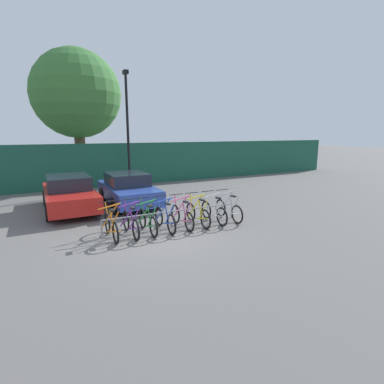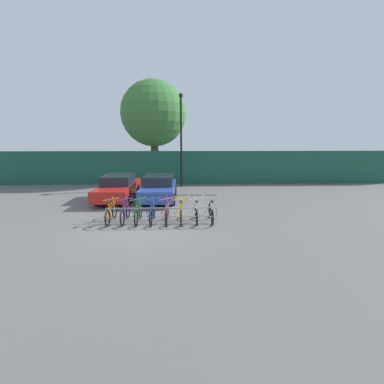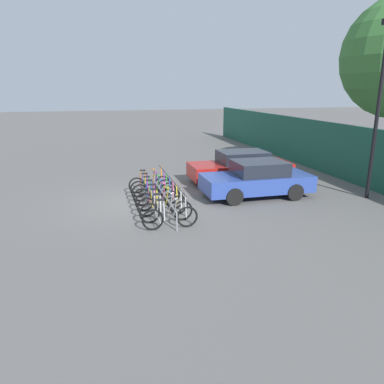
{
  "view_description": "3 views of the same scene",
  "coord_description": "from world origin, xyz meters",
  "px_view_note": "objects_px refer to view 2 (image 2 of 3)",
  "views": [
    {
      "loc": [
        -3.11,
        -8.1,
        3.1
      ],
      "look_at": [
        1.88,
        1.46,
        0.96
      ],
      "focal_mm": 28.0,
      "sensor_mm": 36.0,
      "label": 1
    },
    {
      "loc": [
        1.77,
        -9.85,
        3.48
      ],
      "look_at": [
        2.09,
        1.05,
        1.16
      ],
      "focal_mm": 24.0,
      "sensor_mm": 36.0,
      "label": 2
    },
    {
      "loc": [
        13.26,
        -1.48,
        4.08
      ],
      "look_at": [
        1.38,
        1.59,
        0.67
      ],
      "focal_mm": 35.0,
      "sensor_mm": 36.0,
      "label": 3
    }
  ],
  "objects_px": {
    "car_red": "(118,187)",
    "lamp_post": "(181,137)",
    "bicycle_white": "(196,213)",
    "bicycle_silver": "(211,213)",
    "bike_rack": "(162,209)",
    "bicycle_blue": "(152,213)",
    "bicycle_purple": "(125,213)",
    "bicycle_green": "(138,213)",
    "car_blue": "(159,188)",
    "bicycle_orange": "(111,213)",
    "bicycle_yellow": "(181,213)",
    "bicycle_pink": "(167,213)",
    "tree_behind_hoarding": "(154,114)"
  },
  "relations": [
    {
      "from": "car_red",
      "to": "lamp_post",
      "type": "distance_m",
      "value": 5.95
    },
    {
      "from": "bicycle_white",
      "to": "bicycle_silver",
      "type": "bearing_deg",
      "value": 1.67
    },
    {
      "from": "bike_rack",
      "to": "bicycle_blue",
      "type": "distance_m",
      "value": 0.42
    },
    {
      "from": "bicycle_purple",
      "to": "bicycle_green",
      "type": "distance_m",
      "value": 0.54
    },
    {
      "from": "bicycle_green",
      "to": "car_blue",
      "type": "distance_m",
      "value": 3.97
    },
    {
      "from": "bicycle_white",
      "to": "car_red",
      "type": "height_order",
      "value": "car_red"
    },
    {
      "from": "bike_rack",
      "to": "bicycle_orange",
      "type": "xyz_separation_m",
      "value": [
        -2.09,
        -0.15,
        -0.12
      ]
    },
    {
      "from": "bike_rack",
      "to": "bicycle_orange",
      "type": "distance_m",
      "value": 2.1
    },
    {
      "from": "bicycle_yellow",
      "to": "bicycle_pink",
      "type": "bearing_deg",
      "value": -177.29
    },
    {
      "from": "bicycle_yellow",
      "to": "car_red",
      "type": "relative_size",
      "value": 0.38
    },
    {
      "from": "bicycle_green",
      "to": "tree_behind_hoarding",
      "type": "relative_size",
      "value": 0.22
    },
    {
      "from": "car_red",
      "to": "car_blue",
      "type": "bearing_deg",
      "value": -6.1
    },
    {
      "from": "bicycle_yellow",
      "to": "bicycle_white",
      "type": "relative_size",
      "value": 1.0
    },
    {
      "from": "bicycle_orange",
      "to": "car_blue",
      "type": "xyz_separation_m",
      "value": [
        1.62,
        3.92,
        0.31
      ]
    },
    {
      "from": "bike_rack",
      "to": "car_blue",
      "type": "relative_size",
      "value": 1.13
    },
    {
      "from": "bike_rack",
      "to": "car_red",
      "type": "height_order",
      "value": "car_red"
    },
    {
      "from": "bicycle_pink",
      "to": "bicycle_white",
      "type": "distance_m",
      "value": 1.23
    },
    {
      "from": "bike_rack",
      "to": "lamp_post",
      "type": "relative_size",
      "value": 0.74
    },
    {
      "from": "bicycle_pink",
      "to": "car_blue",
      "type": "bearing_deg",
      "value": 102.5
    },
    {
      "from": "bicycle_pink",
      "to": "car_blue",
      "type": "distance_m",
      "value": 4.0
    },
    {
      "from": "bicycle_white",
      "to": "bicycle_orange",
      "type": "bearing_deg",
      "value": -178.33
    },
    {
      "from": "bicycle_green",
      "to": "bicycle_blue",
      "type": "distance_m",
      "value": 0.58
    },
    {
      "from": "bicycle_blue",
      "to": "bicycle_yellow",
      "type": "bearing_deg",
      "value": -2.93
    },
    {
      "from": "bicycle_purple",
      "to": "bicycle_yellow",
      "type": "height_order",
      "value": "same"
    },
    {
      "from": "bicycle_purple",
      "to": "bicycle_silver",
      "type": "relative_size",
      "value": 1.0
    },
    {
      "from": "bicycle_yellow",
      "to": "lamp_post",
      "type": "distance_m",
      "value": 8.58
    },
    {
      "from": "bicycle_silver",
      "to": "car_red",
      "type": "height_order",
      "value": "car_red"
    },
    {
      "from": "bicycle_purple",
      "to": "car_blue",
      "type": "bearing_deg",
      "value": 76.45
    },
    {
      "from": "bicycle_white",
      "to": "tree_behind_hoarding",
      "type": "relative_size",
      "value": 0.22
    },
    {
      "from": "bicycle_blue",
      "to": "bicycle_pink",
      "type": "bearing_deg",
      "value": -2.93
    },
    {
      "from": "bicycle_orange",
      "to": "bicycle_green",
      "type": "relative_size",
      "value": 1.0
    },
    {
      "from": "bicycle_orange",
      "to": "lamp_post",
      "type": "distance_m",
      "value": 9.04
    },
    {
      "from": "bicycle_pink",
      "to": "bicycle_silver",
      "type": "xyz_separation_m",
      "value": [
        1.86,
        0.0,
        0.0
      ]
    },
    {
      "from": "bicycle_pink",
      "to": "lamp_post",
      "type": "distance_m",
      "value": 8.59
    },
    {
      "from": "bicycle_pink",
      "to": "lamp_post",
      "type": "height_order",
      "value": "lamp_post"
    },
    {
      "from": "car_blue",
      "to": "lamp_post",
      "type": "bearing_deg",
      "value": 72.93
    },
    {
      "from": "bicycle_purple",
      "to": "tree_behind_hoarding",
      "type": "height_order",
      "value": "tree_behind_hoarding"
    },
    {
      "from": "bicycle_orange",
      "to": "bicycle_blue",
      "type": "distance_m",
      "value": 1.71
    },
    {
      "from": "bicycle_blue",
      "to": "bicycle_pink",
      "type": "distance_m",
      "value": 0.62
    },
    {
      "from": "bicycle_green",
      "to": "bicycle_silver",
      "type": "bearing_deg",
      "value": -2.99
    },
    {
      "from": "bicycle_orange",
      "to": "bicycle_yellow",
      "type": "height_order",
      "value": "same"
    },
    {
      "from": "tree_behind_hoarding",
      "to": "bicycle_yellow",
      "type": "bearing_deg",
      "value": -78.16
    },
    {
      "from": "bicycle_silver",
      "to": "car_red",
      "type": "bearing_deg",
      "value": 141.9
    },
    {
      "from": "bicycle_yellow",
      "to": "tree_behind_hoarding",
      "type": "bearing_deg",
      "value": 104.55
    },
    {
      "from": "bicycle_silver",
      "to": "car_blue",
      "type": "distance_m",
      "value": 4.7
    },
    {
      "from": "bicycle_yellow",
      "to": "car_blue",
      "type": "xyz_separation_m",
      "value": [
        -1.31,
        3.92,
        0.31
      ]
    },
    {
      "from": "bicycle_purple",
      "to": "car_blue",
      "type": "distance_m",
      "value": 4.07
    },
    {
      "from": "bicycle_green",
      "to": "bicycle_pink",
      "type": "bearing_deg",
      "value": -2.99
    },
    {
      "from": "bicycle_yellow",
      "to": "tree_behind_hoarding",
      "type": "distance_m",
      "value": 12.06
    },
    {
      "from": "bicycle_blue",
      "to": "tree_behind_hoarding",
      "type": "bearing_deg",
      "value": 92.63
    }
  ]
}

